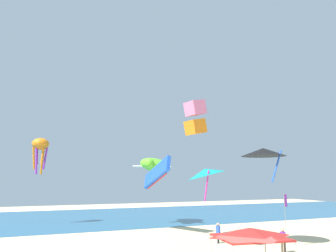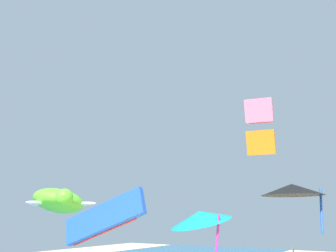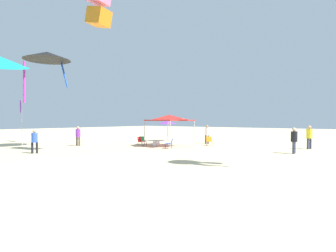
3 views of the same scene
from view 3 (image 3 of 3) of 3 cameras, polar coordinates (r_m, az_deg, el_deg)
The scene contains 16 objects.
ground at distance 24.83m, azimuth 2.74°, elevation -4.28°, with size 120.00×120.00×0.10m, color beige.
canopy_tent at distance 24.43m, azimuth 0.21°, elevation 1.71°, with size 3.90×3.49×2.82m.
beach_umbrella at distance 30.53m, azimuth -0.14°, elevation 0.77°, with size 2.11×2.11×2.26m.
folding_chair_near_cooler at distance 25.74m, azimuth -5.36°, elevation -2.91°, with size 0.71×0.77×0.82m.
folding_chair_right_of_tent at distance 25.35m, azimuth 8.63°, elevation -2.99°, with size 0.80×0.81×0.82m.
folding_chair_left_of_tent at distance 24.66m, azimuth -5.67°, elevation -3.10°, with size 0.69×0.61×0.82m.
folding_chair_facing_ocean at distance 22.46m, azimuth 0.37°, elevation -3.52°, with size 0.81×0.80×0.82m.
cooler_box at distance 24.80m, azimuth -2.48°, elevation -3.70°, with size 0.54×0.70×0.40m.
banner_flag at distance 27.43m, azimuth -28.25°, elevation 1.45°, with size 0.36×0.06×4.19m.
person_kite_handler at distance 26.01m, azimuth -18.27°, elevation -1.68°, with size 0.47×0.42×1.77m.
person_by_tent at distance 24.71m, azimuth 27.40°, elevation -1.73°, with size 0.45×0.49×1.90m.
person_near_umbrella at distance 21.31m, azimuth -26.10°, elevation -2.50°, with size 0.40×0.40×1.70m.
person_beachcomber at distance 27.18m, azimuth 8.15°, elevation -1.39°, with size 0.49×0.44×1.86m.
person_watching_sky at distance 20.93m, azimuth 24.83°, elevation -2.35°, with size 0.43×0.49×1.82m.
kite_delta_black at distance 25.83m, azimuth -23.92°, elevation 13.22°, with size 3.84×3.84×2.96m.
kite_box_pink at distance 21.25m, azimuth -14.26°, elevation 23.08°, with size 1.68×1.53×2.86m.
Camera 3 is at (-14.48, 20.03, 2.35)m, focal length 29.20 mm.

